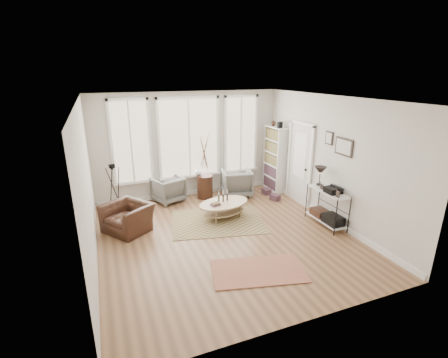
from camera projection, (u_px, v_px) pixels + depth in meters
name	position (u px, v px, depth m)	size (l,w,h in m)	color
room	(226.00, 173.00, 6.59)	(5.50, 5.54, 2.90)	#8B613E
bay_window	(189.00, 140.00, 8.90)	(4.14, 0.12, 2.24)	#D9B083
door	(300.00, 162.00, 8.56)	(0.09, 1.06, 2.22)	silver
bookcase	(275.00, 159.00, 9.51)	(0.31, 0.85, 2.06)	white
low_shelf	(327.00, 204.00, 7.41)	(0.38, 1.08, 1.30)	white
wall_art	(340.00, 144.00, 7.07)	(0.04, 0.88, 0.44)	black
rug_main	(218.00, 221.00, 7.71)	(2.14, 1.61, 0.01)	brown
rug_runner	(258.00, 271.00, 5.78)	(1.64, 0.91, 0.01)	maroon
coffee_table	(224.00, 206.00, 7.81)	(1.41, 1.06, 0.58)	tan
armchair_left	(168.00, 189.00, 8.82)	(0.74, 0.76, 0.69)	slate
armchair_right	(237.00, 182.00, 9.25)	(0.81, 0.83, 0.76)	slate
side_table	(205.00, 168.00, 8.90)	(0.43, 0.43, 1.83)	#381E14
vase	(198.00, 171.00, 8.97)	(0.21, 0.21, 0.22)	silver
accent_chair	(128.00, 218.00, 7.18)	(0.84, 0.96, 0.63)	#381E14
tripod_camera	(115.00, 191.00, 7.97)	(0.45, 0.45, 1.28)	black
book_stack_near	(266.00, 191.00, 9.41)	(0.19, 0.25, 0.16)	maroon
book_stack_far	(275.00, 197.00, 8.97)	(0.20, 0.25, 0.16)	maroon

